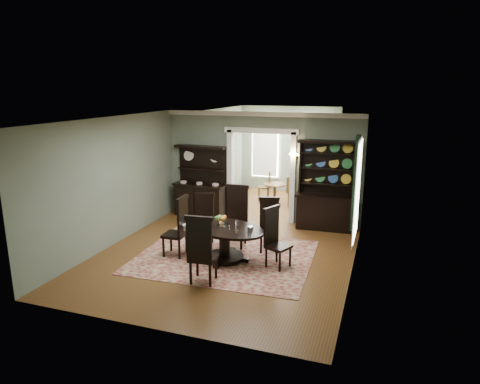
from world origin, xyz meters
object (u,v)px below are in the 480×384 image
object	(u,v)px
parlor_table	(275,191)
sideboard	(201,192)
welsh_dresser	(325,197)
dining_table	(225,237)

from	to	relation	value
parlor_table	sideboard	bearing A→B (deg)	-132.12
welsh_dresser	parlor_table	size ratio (longest dim) A/B	3.29
dining_table	welsh_dresser	size ratio (longest dim) A/B	0.93
dining_table	sideboard	size ratio (longest dim) A/B	1.06
sideboard	welsh_dresser	bearing A→B (deg)	3.44
sideboard	welsh_dresser	xyz separation A→B (m)	(3.56, -0.02, 0.14)
dining_table	welsh_dresser	bearing A→B (deg)	75.12
dining_table	welsh_dresser	xyz separation A→B (m)	(1.73, 2.83, 0.33)
sideboard	welsh_dresser	size ratio (longest dim) A/B	0.87
sideboard	parlor_table	xyz separation A→B (m)	(1.72, 1.90, -0.28)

